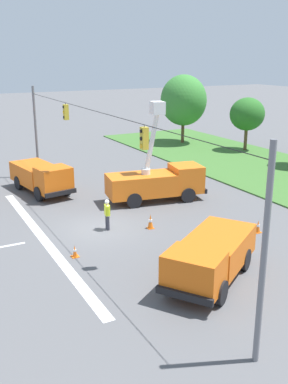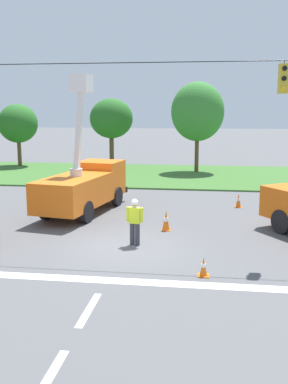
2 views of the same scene
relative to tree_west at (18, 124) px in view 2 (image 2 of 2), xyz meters
name	(u,v)px [view 2 (image 2 of 2)]	position (x,y,z in m)	size (l,w,h in m)	color
ground_plane	(125,247)	(13.28, -21.60, -3.75)	(200.00, 200.00, 0.00)	#565659
grass_verge	(167,175)	(13.28, -3.60, -3.70)	(56.00, 12.00, 0.10)	#3D6B2D
lane_markings	(94,301)	(13.28, -26.36, -3.74)	(17.60, 15.25, 0.01)	silver
signal_gantry	(125,132)	(13.29, -21.60, 0.50)	(26.20, 0.33, 7.20)	slate
tree_west	(18,124)	(0.00, 0.00, 0.00)	(3.34, 3.61, 5.42)	brown
tree_centre	(111,119)	(8.20, 0.13, 0.44)	(3.62, 3.23, 5.88)	brown
tree_east	(198,112)	(15.43, -1.62, 1.04)	(4.12, 3.52, 7.09)	brown
utility_truck_bucket_lift	(84,184)	(10.25, -16.19, -2.36)	(3.33, 6.86, 6.62)	orange
road_worker	(135,219)	(13.58, -21.28, -2.75)	(0.65, 0.29, 1.77)	#383842
traffic_cone_foreground_left	(238,201)	(17.88, -14.08, -3.40)	(0.36, 0.36, 0.71)	orange
traffic_cone_foreground_right	(166,221)	(14.56, -19.06, -3.33)	(0.36, 0.36, 0.83)	orange
traffic_cone_mid_right	(204,267)	(16.16, -24.12, -3.46)	(0.36, 0.36, 0.60)	orange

